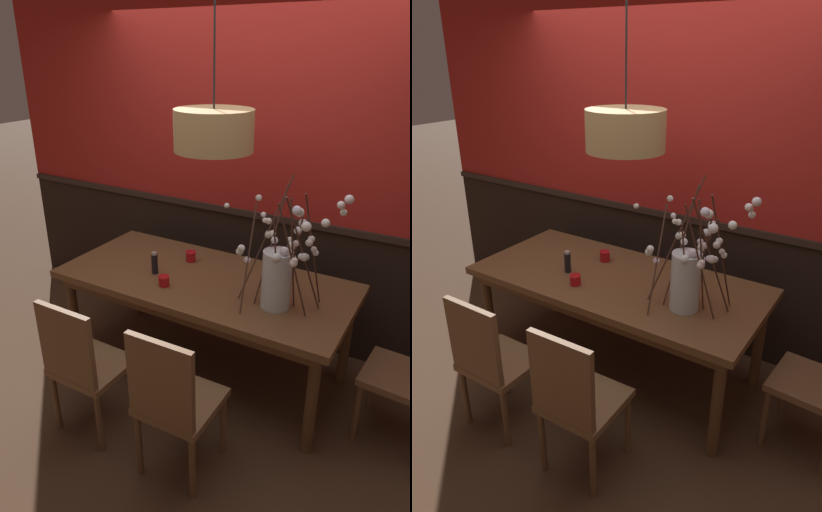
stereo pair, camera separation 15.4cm
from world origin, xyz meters
The scene contains 11 objects.
ground_plane centered at (0.00, 0.00, 0.00)m, with size 24.00×24.00×0.00m, color #4C3321.
back_wall centered at (0.00, 0.75, 1.33)m, with size 4.78×0.14×2.66m.
dining_table centered at (0.00, 0.00, 0.68)m, with size 2.04×0.94×0.77m.
chair_far_side_left centered at (-0.28, 0.90, 0.54)m, with size 0.47×0.44×0.96m.
chair_near_side_right centered at (0.33, -0.90, 0.52)m, with size 0.42×0.43×0.95m.
chair_near_side_left centered at (-0.32, -0.91, 0.52)m, with size 0.42×0.40×0.94m.
vase_with_blossoms centered at (0.58, -0.11, 0.99)m, with size 0.73×0.50×0.80m.
candle_holder_nearer_center centered at (-0.23, 0.19, 0.81)m, with size 0.08×0.08×0.08m.
candle_holder_nearer_edge centered at (-0.18, -0.24, 0.80)m, with size 0.08×0.08×0.07m.
condiment_bottle centered at (-0.35, -0.11, 0.84)m, with size 0.05×0.05×0.16m.
pendant_lamp centered at (0.05, 0.01, 1.77)m, with size 0.49×0.49×1.01m.
Camera 1 is at (1.46, -2.49, 2.23)m, focal length 32.55 mm.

